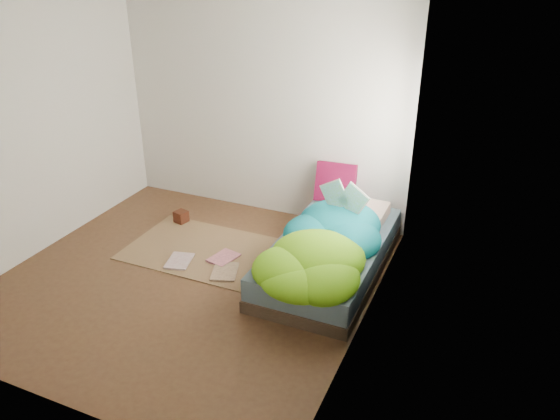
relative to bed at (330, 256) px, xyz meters
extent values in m
cube|color=#492D1C|center=(-1.22, -0.72, -0.17)|extent=(3.50, 3.50, 0.00)
cube|color=silver|center=(-1.22, 1.03, 1.13)|extent=(3.50, 0.04, 2.60)
cube|color=silver|center=(-1.22, -2.47, 1.13)|extent=(3.50, 0.04, 2.60)
cube|color=silver|center=(-2.97, -0.72, 1.13)|extent=(0.04, 3.50, 2.60)
cube|color=silver|center=(0.53, -0.72, 1.13)|extent=(0.04, 3.50, 2.60)
cube|color=white|center=(0.52, 0.18, 1.23)|extent=(0.01, 1.00, 1.20)
cube|color=#32261B|center=(0.00, 0.00, -0.11)|extent=(1.00, 2.00, 0.12)
cube|color=#486274|center=(0.00, 0.00, 0.06)|extent=(0.98, 1.96, 0.22)
cube|color=brown|center=(-1.37, -0.17, -0.16)|extent=(1.60, 1.10, 0.01)
cube|color=beige|center=(0.11, 0.63, 0.24)|extent=(0.60, 0.40, 0.13)
cube|color=#460418|center=(-0.26, 0.91, 0.39)|extent=(0.46, 0.18, 0.44)
cube|color=black|center=(-1.94, 0.29, -0.09)|extent=(0.16, 0.16, 0.13)
imported|color=beige|center=(-1.58, -0.53, -0.14)|extent=(0.31, 0.37, 0.02)
imported|color=#DB7E84|center=(-1.18, -0.24, -0.14)|extent=(0.29, 0.35, 0.03)
imported|color=tan|center=(-1.05, -0.53, -0.14)|extent=(0.35, 0.40, 0.03)
camera|label=1|loc=(1.42, -4.50, 2.80)|focal=35.00mm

